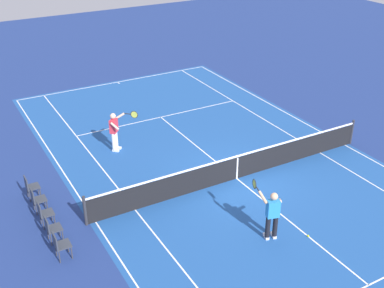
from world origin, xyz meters
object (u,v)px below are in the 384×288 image
at_px(tennis_player_far, 272,213).
at_px(spectator_chair_1, 51,227).
at_px(tennis_player_near, 115,130).
at_px(tennis_ball, 308,236).
at_px(spectator_chair_0, 60,244).
at_px(spectator_chair_3, 37,199).
at_px(spectator_chair_2, 44,212).
at_px(spectator_chair_4, 30,186).
at_px(tennis_net, 237,167).

relative_size(tennis_player_far, spectator_chair_1, 1.93).
height_order(tennis_player_near, tennis_ball, tennis_player_near).
relative_size(spectator_chair_0, spectator_chair_3, 1.00).
bearing_deg(spectator_chair_0, spectator_chair_2, 0.00).
bearing_deg(tennis_player_near, spectator_chair_1, 139.94).
bearing_deg(spectator_chair_4, spectator_chair_2, 180.00).
xyz_separation_m(spectator_chair_3, spectator_chair_4, (0.90, 0.00, 0.00)).
relative_size(tennis_ball, spectator_chair_3, 0.08).
bearing_deg(tennis_player_far, spectator_chair_2, 55.70).
relative_size(tennis_net, tennis_ball, 177.27).
xyz_separation_m(tennis_net, spectator_chair_0, (-1.20, 6.96, 0.03)).
relative_size(tennis_player_near, spectator_chair_3, 1.93).
height_order(tennis_player_near, spectator_chair_1, tennis_player_near).
bearing_deg(spectator_chair_4, spectator_chair_3, 180.00).
distance_m(tennis_player_far, spectator_chair_0, 6.30).
distance_m(tennis_ball, spectator_chair_4, 9.43).
height_order(tennis_player_far, tennis_ball, tennis_player_far).
bearing_deg(spectator_chair_4, tennis_player_far, -134.63).
distance_m(spectator_chair_0, spectator_chair_3, 2.69).
xyz_separation_m(tennis_ball, spectator_chair_4, (6.36, 6.94, 0.49)).
bearing_deg(tennis_player_far, spectator_chair_0, 69.34).
bearing_deg(spectator_chair_0, tennis_ball, -111.79).
bearing_deg(spectator_chair_1, spectator_chair_0, 180.00).
bearing_deg(spectator_chair_2, tennis_player_near, -46.19).
xyz_separation_m(tennis_player_near, tennis_ball, (-8.31, -3.04, -0.90)).
height_order(tennis_player_far, spectator_chair_1, tennis_player_far).
height_order(spectator_chair_0, spectator_chair_4, same).
relative_size(spectator_chair_1, spectator_chair_3, 1.00).
bearing_deg(tennis_player_far, spectator_chair_3, 50.15).
height_order(tennis_player_far, spectator_chair_0, tennis_player_far).
distance_m(spectator_chair_0, spectator_chair_4, 3.59).
distance_m(tennis_net, spectator_chair_1, 6.96).
distance_m(spectator_chair_3, spectator_chair_4, 0.90).
xyz_separation_m(tennis_ball, spectator_chair_2, (4.57, 6.94, 0.49)).
bearing_deg(tennis_player_far, tennis_net, -17.48).
relative_size(tennis_player_far, spectator_chair_2, 1.93).
bearing_deg(tennis_ball, spectator_chair_3, 51.78).
xyz_separation_m(spectator_chair_0, spectator_chair_1, (0.90, 0.00, 0.00)).
bearing_deg(spectator_chair_3, tennis_player_far, -129.85).
distance_m(tennis_net, spectator_chair_2, 6.98).
xyz_separation_m(tennis_player_near, tennis_player_far, (-7.75, -1.98, 0.00)).
distance_m(tennis_player_far, spectator_chair_4, 8.27).
relative_size(tennis_net, spectator_chair_3, 13.30).
distance_m(tennis_player_far, tennis_ball, 1.50).
height_order(spectator_chair_0, spectator_chair_2, same).
relative_size(spectator_chair_3, spectator_chair_4, 1.00).
relative_size(tennis_net, spectator_chair_0, 13.30).
xyz_separation_m(tennis_net, spectator_chair_4, (2.39, 6.96, 0.03)).
bearing_deg(spectator_chair_0, spectator_chair_1, 0.00).
distance_m(tennis_player_far, spectator_chair_3, 7.67).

